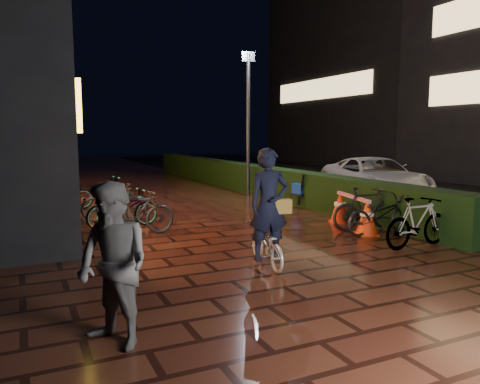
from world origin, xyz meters
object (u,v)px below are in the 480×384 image
traffic_barrier (353,212)px  cart_assembly (300,190)px  bystander_person (113,265)px  van (375,178)px  cyclist (268,223)px

traffic_barrier → cart_assembly: (0.57, 3.09, 0.14)m
bystander_person → traffic_barrier: 7.08m
van → cyclist: (-7.06, -5.56, 0.03)m
bystander_person → van: (9.83, 7.42, -0.16)m
traffic_barrier → cart_assembly: cart_assembly is taller
van → cart_assembly: 3.32m
cyclist → traffic_barrier: (3.22, 1.89, -0.33)m
bystander_person → van: size_ratio=0.35×
bystander_person → cart_assembly: 9.49m
traffic_barrier → bystander_person: bearing=-147.9°
van → cart_assembly: bearing=-154.5°
cart_assembly → cyclist: bearing=-127.3°
van → cyclist: size_ratio=2.53×
cyclist → cart_assembly: bearing=52.7°
traffic_barrier → van: bearing=43.7°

